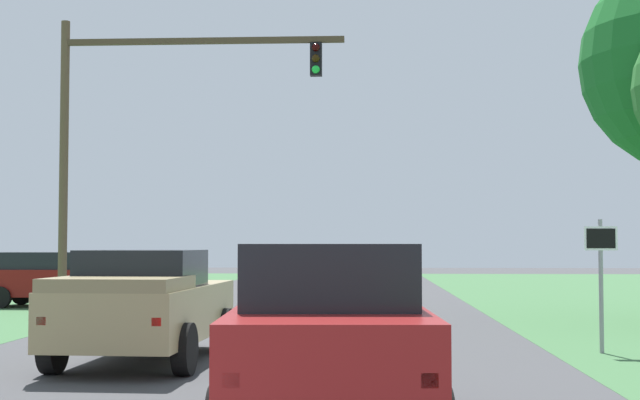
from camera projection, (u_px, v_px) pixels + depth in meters
The scene contains 6 objects.
ground_plane at pixel (249, 364), 14.87m from camera, with size 120.00×120.00×0.00m, color #424244.
red_suv_near at pixel (329, 334), 9.46m from camera, with size 2.33×4.62×1.99m.
pickup_truck_lead at pixel (144, 304), 15.03m from camera, with size 2.44×4.94×1.89m.
traffic_light at pixel (135, 120), 24.68m from camera, with size 7.87×0.40×8.17m.
keep_moving_sign at pixel (601, 267), 16.36m from camera, with size 0.60×0.09×2.44m.
crossing_suv_far at pixel (55, 278), 28.45m from camera, with size 4.73×2.07×1.72m.
Camera 1 is at (1.98, -3.54, 1.99)m, focal length 50.39 mm.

